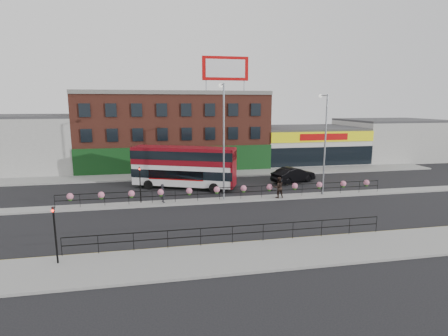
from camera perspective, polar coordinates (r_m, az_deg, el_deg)
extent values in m
plane|color=black|center=(32.18, 1.02, -5.34)|extent=(120.00, 120.00, 0.00)
cube|color=gray|center=(21.24, 7.94, -13.76)|extent=(60.00, 4.00, 0.15)
cube|color=gray|center=(43.65, -2.25, -1.03)|extent=(60.00, 4.00, 0.15)
cube|color=gray|center=(32.16, 1.02, -5.21)|extent=(60.00, 1.60, 0.15)
cube|color=gold|center=(23.28, 6.08, -11.68)|extent=(60.00, 0.10, 0.01)
cube|color=gold|center=(23.12, 6.21, -11.84)|extent=(60.00, 0.10, 0.01)
cube|color=brown|center=(50.49, -8.20, 6.08)|extent=(25.00, 12.00, 10.00)
cube|color=#3F3F42|center=(50.37, -8.35, 11.93)|extent=(25.00, 12.00, 0.30)
cube|color=#0F3914|center=(44.83, -7.70, 1.30)|extent=(25.00, 0.25, 3.40)
cube|color=silver|center=(55.42, 13.04, 3.70)|extent=(15.00, 12.00, 5.00)
cube|color=#3F3F42|center=(55.19, 13.15, 6.43)|extent=(15.00, 12.00, 0.30)
cube|color=#FAF70B|center=(49.78, 15.95, 4.91)|extent=(15.00, 0.25, 1.40)
cube|color=#AC0707|center=(49.67, 16.02, 4.90)|extent=(7.00, 0.10, 0.90)
cube|color=black|center=(50.09, 15.80, 1.84)|extent=(15.00, 0.25, 2.60)
cube|color=#ABABA6|center=(53.60, -30.35, 3.39)|extent=(15.50, 12.00, 7.00)
cube|color=#3F3F42|center=(53.37, -30.71, 7.28)|extent=(15.50, 12.00, 0.30)
cube|color=#ABABA6|center=(62.81, 25.49, 4.18)|extent=(14.50, 12.00, 6.00)
cube|color=#3F3F42|center=(62.60, 25.71, 7.04)|extent=(14.50, 12.00, 0.30)
cube|color=#AC0707|center=(46.38, 0.22, 15.95)|extent=(6.00, 0.25, 3.00)
cube|color=silver|center=(46.24, 0.26, 15.97)|extent=(5.10, 0.04, 2.25)
cylinder|color=gray|center=(45.80, -2.93, 13.25)|extent=(0.12, 0.12, 1.40)
cylinder|color=gray|center=(46.77, 3.31, 13.18)|extent=(0.12, 0.12, 1.40)
cube|color=black|center=(31.86, 1.03, -3.17)|extent=(30.00, 0.05, 0.05)
cube|color=black|center=(31.98, 1.02, -4.03)|extent=(30.00, 0.05, 0.05)
cylinder|color=black|center=(32.49, -25.94, -4.98)|extent=(0.04, 0.04, 1.10)
cylinder|color=black|center=(32.02, -22.47, -4.93)|extent=(0.04, 0.04, 1.10)
cylinder|color=black|center=(31.67, -18.92, -4.86)|extent=(0.04, 0.04, 1.10)
cylinder|color=black|center=(31.44, -15.30, -4.77)|extent=(0.04, 0.04, 1.10)
cylinder|color=black|center=(31.34, -11.64, -4.66)|extent=(0.04, 0.04, 1.10)
cylinder|color=black|center=(31.37, -7.97, -4.53)|extent=(0.04, 0.04, 1.10)
cylinder|color=black|center=(31.53, -4.33, -4.38)|extent=(0.04, 0.04, 1.10)
cylinder|color=black|center=(31.81, -0.74, -4.22)|extent=(0.04, 0.04, 1.10)
cylinder|color=black|center=(32.21, 2.77, -4.04)|extent=(0.04, 0.04, 1.10)
cylinder|color=black|center=(32.73, 6.18, -3.85)|extent=(0.04, 0.04, 1.10)
cylinder|color=black|center=(33.36, 9.47, -3.66)|extent=(0.04, 0.04, 1.10)
cylinder|color=black|center=(34.10, 12.63, -3.47)|extent=(0.04, 0.04, 1.10)
cylinder|color=black|center=(34.94, 15.64, -3.27)|extent=(0.04, 0.04, 1.10)
cylinder|color=black|center=(35.87, 18.51, -3.08)|extent=(0.04, 0.04, 1.10)
cylinder|color=black|center=(36.88, 21.22, -2.88)|extent=(0.04, 0.04, 1.10)
cylinder|color=black|center=(37.97, 23.78, -2.70)|extent=(0.04, 0.04, 1.10)
sphere|color=#C76987|center=(32.08, -23.84, -4.26)|extent=(0.56, 0.56, 0.56)
sphere|color=#224E15|center=(32.14, -23.81, -4.66)|extent=(0.36, 0.36, 0.36)
sphere|color=#C76987|center=(31.61, -19.41, -4.17)|extent=(0.56, 0.56, 0.56)
sphere|color=#224E15|center=(31.66, -19.38, -4.57)|extent=(0.36, 0.36, 0.36)
sphere|color=#C76987|center=(31.32, -14.87, -4.05)|extent=(0.56, 0.56, 0.56)
sphere|color=#224E15|center=(31.38, -14.85, -4.46)|extent=(0.36, 0.36, 0.36)
sphere|color=#C76987|center=(31.24, -10.29, -3.90)|extent=(0.56, 0.56, 0.56)
sphere|color=#224E15|center=(31.30, -10.27, -4.31)|extent=(0.36, 0.36, 0.36)
sphere|color=#C76987|center=(31.35, -5.71, -3.73)|extent=(0.56, 0.56, 0.56)
sphere|color=#224E15|center=(31.41, -5.70, -4.14)|extent=(0.36, 0.36, 0.36)
sphere|color=#C76987|center=(31.67, -1.19, -3.54)|extent=(0.56, 0.56, 0.56)
sphere|color=#224E15|center=(31.72, -1.19, -3.94)|extent=(0.36, 0.36, 0.36)
sphere|color=#C76987|center=(32.17, 3.21, -3.33)|extent=(0.56, 0.56, 0.56)
sphere|color=#224E15|center=(32.23, 3.20, -3.72)|extent=(0.36, 0.36, 0.36)
sphere|color=#C76987|center=(32.86, 7.45, -3.11)|extent=(0.56, 0.56, 0.56)
sphere|color=#224E15|center=(32.91, 7.44, -3.50)|extent=(0.36, 0.36, 0.36)
sphere|color=#C76987|center=(33.72, 11.49, -2.88)|extent=(0.56, 0.56, 0.56)
sphere|color=#224E15|center=(33.77, 11.47, -3.26)|extent=(0.36, 0.36, 0.36)
sphere|color=#C76987|center=(34.74, 15.31, -2.66)|extent=(0.56, 0.56, 0.56)
sphere|color=#224E15|center=(34.79, 15.29, -3.02)|extent=(0.36, 0.36, 0.36)
sphere|color=#C76987|center=(35.90, 18.89, -2.43)|extent=(0.56, 0.56, 0.56)
sphere|color=#224E15|center=(35.95, 18.87, -2.79)|extent=(0.36, 0.36, 0.36)
sphere|color=#C76987|center=(37.20, 22.24, -2.21)|extent=(0.56, 0.56, 0.56)
sphere|color=#224E15|center=(37.25, 22.22, -2.56)|extent=(0.36, 0.36, 0.36)
cube|color=black|center=(21.99, 1.39, -9.50)|extent=(20.00, 0.05, 0.05)
cube|color=black|center=(22.16, 1.39, -10.70)|extent=(20.00, 0.05, 0.05)
cylinder|color=black|center=(22.43, -25.01, -11.61)|extent=(0.04, 0.04, 1.10)
cylinder|color=black|center=(22.02, -19.86, -11.65)|extent=(0.04, 0.04, 1.10)
cylinder|color=black|center=(21.79, -14.55, -11.59)|extent=(0.04, 0.04, 1.10)
cylinder|color=black|center=(21.74, -9.18, -11.43)|extent=(0.04, 0.04, 1.10)
cylinder|color=black|center=(21.87, -3.84, -11.17)|extent=(0.04, 0.04, 1.10)
cylinder|color=black|center=(22.18, 1.38, -10.83)|extent=(0.04, 0.04, 1.10)
cylinder|color=black|center=(22.67, 6.41, -10.42)|extent=(0.04, 0.04, 1.10)
cylinder|color=black|center=(23.32, 11.18, -9.96)|extent=(0.04, 0.04, 1.10)
cylinder|color=black|center=(24.11, 15.65, -9.46)|extent=(0.04, 0.04, 1.10)
cylinder|color=black|center=(25.04, 19.80, -8.95)|extent=(0.04, 0.04, 1.10)
cylinder|color=black|center=(26.10, 23.62, -8.43)|extent=(0.04, 0.04, 1.10)
cube|color=silver|center=(36.60, -6.58, 0.26)|extent=(10.77, 6.32, 3.87)
cube|color=maroon|center=(36.42, -6.62, 1.99)|extent=(10.85, 6.40, 1.74)
cube|color=black|center=(36.72, -6.56, -0.78)|extent=(10.87, 6.43, 0.87)
cube|color=black|center=(36.40, -6.62, 2.21)|extent=(10.90, 6.45, 0.87)
cube|color=maroon|center=(36.30, -6.65, 3.32)|extent=(10.77, 6.32, 0.12)
cube|color=maroon|center=(35.32, 1.58, -0.04)|extent=(1.14, 2.37, 3.87)
cube|color=#AC0707|center=(35.74, -7.91, -1.20)|extent=(5.38, 2.27, 0.97)
cylinder|color=black|center=(37.09, -12.24, -2.67)|extent=(1.01, 0.64, 0.97)
cylinder|color=black|center=(39.26, -10.82, -1.90)|extent=(1.01, 0.64, 0.97)
cylinder|color=black|center=(34.90, -1.68, -3.26)|extent=(1.01, 0.64, 0.97)
cylinder|color=black|center=(37.20, -0.83, -2.39)|extent=(1.01, 0.64, 0.97)
imported|color=black|center=(40.11, 11.25, -1.10)|extent=(5.33, 6.45, 1.72)
imported|color=black|center=(31.36, -9.94, -4.07)|extent=(0.87, 0.80, 1.66)
imported|color=black|center=(32.73, 8.88, -3.14)|extent=(1.01, 0.81, 1.96)
cylinder|color=gray|center=(31.16, -0.04, 4.15)|extent=(0.17, 0.17, 10.36)
cylinder|color=gray|center=(31.78, -0.31, 13.44)|extent=(0.10, 1.55, 0.10)
sphere|color=silver|center=(32.54, -0.57, 13.28)|extent=(0.37, 0.37, 0.37)
cylinder|color=gray|center=(34.24, 16.16, 3.54)|extent=(0.15, 0.15, 9.46)
cylinder|color=gray|center=(34.66, 16.02, 11.32)|extent=(0.09, 1.42, 0.09)
sphere|color=silver|center=(35.30, 15.48, 11.24)|extent=(0.34, 0.34, 0.34)
cylinder|color=black|center=(21.26, -25.82, -9.86)|extent=(0.10, 0.10, 3.20)
imported|color=black|center=(20.79, -26.17, -5.71)|extent=(0.15, 0.18, 0.90)
sphere|color=#FF190C|center=(20.72, -26.21, -6.28)|extent=(0.14, 0.14, 0.14)
cylinder|color=black|center=(31.51, -13.52, -2.68)|extent=(0.10, 0.10, 3.20)
imported|color=black|center=(31.20, -13.65, 0.18)|extent=(0.15, 0.18, 0.90)
sphere|color=#FF190C|center=(31.11, -13.64, -0.19)|extent=(0.14, 0.14, 0.14)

